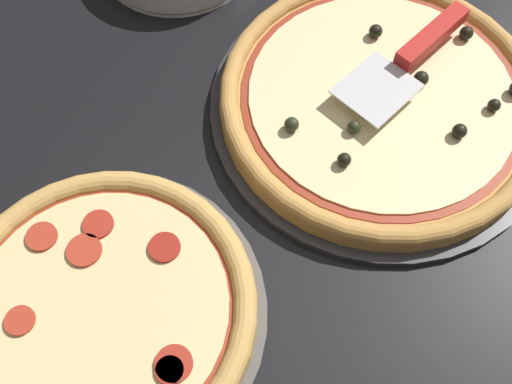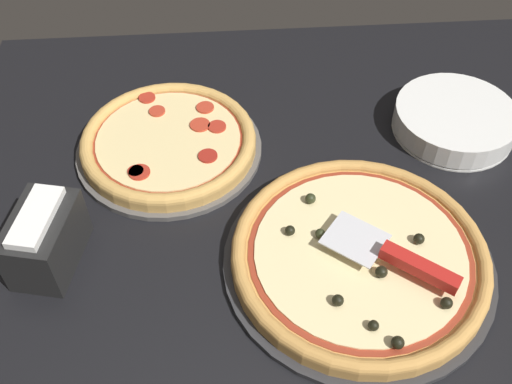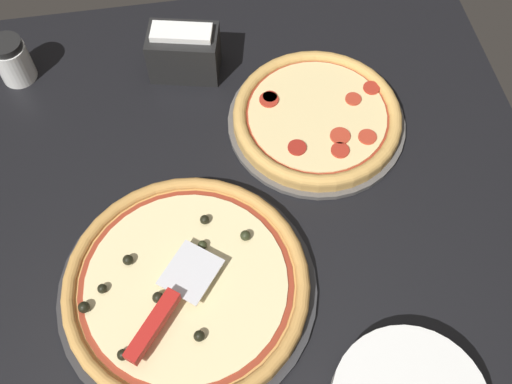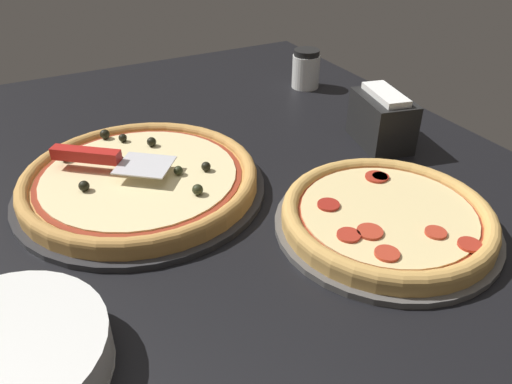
% 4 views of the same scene
% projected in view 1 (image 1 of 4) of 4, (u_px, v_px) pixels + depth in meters
% --- Properties ---
extents(ground_plane, '(1.31, 1.23, 0.04)m').
position_uv_depth(ground_plane, '(374.00, 157.00, 0.73)').
color(ground_plane, black).
extents(pizza_pan_front, '(0.41, 0.41, 0.01)m').
position_uv_depth(pizza_pan_front, '(382.00, 108.00, 0.74)').
color(pizza_pan_front, '#2D2D30').
rests_on(pizza_pan_front, ground_plane).
extents(pizza_front, '(0.39, 0.39, 0.04)m').
position_uv_depth(pizza_front, '(385.00, 98.00, 0.72)').
color(pizza_front, '#C68E47').
rests_on(pizza_front, pizza_pan_front).
extents(pizza_pan_back, '(0.33, 0.33, 0.01)m').
position_uv_depth(pizza_pan_back, '(105.00, 315.00, 0.61)').
color(pizza_pan_back, '#565451').
rests_on(pizza_pan_back, ground_plane).
extents(pizza_back, '(0.31, 0.31, 0.03)m').
position_uv_depth(pizza_back, '(101.00, 310.00, 0.60)').
color(pizza_back, tan).
rests_on(pizza_back, pizza_pan_back).
extents(serving_spatula, '(0.16, 0.19, 0.02)m').
position_uv_depth(serving_spatula, '(420.00, 48.00, 0.71)').
color(serving_spatula, silver).
rests_on(serving_spatula, pizza_front).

